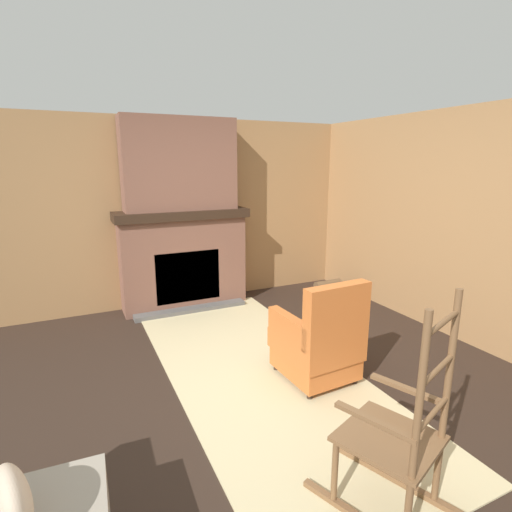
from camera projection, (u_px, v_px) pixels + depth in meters
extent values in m
plane|color=#2D2119|center=(254.00, 385.00, 3.46)|extent=(14.00, 14.00, 0.00)
cube|color=#9E7247|center=(177.00, 213.00, 5.32)|extent=(0.06, 5.41, 2.45)
cube|color=#9E7247|center=(464.00, 227.00, 4.19)|extent=(5.41, 0.06, 2.45)
cube|color=brown|center=(184.00, 263.00, 5.26)|extent=(0.40, 1.60, 1.18)
cube|color=black|center=(188.00, 276.00, 5.15)|extent=(0.08, 0.83, 0.66)
cube|color=#565451|center=(191.00, 310.00, 5.14)|extent=(0.16, 1.44, 0.06)
cube|color=black|center=(182.00, 214.00, 5.12)|extent=(0.50, 1.70, 0.11)
cube|color=brown|center=(180.00, 164.00, 4.97)|extent=(0.35, 1.41, 1.14)
cube|color=#C6B789|center=(259.00, 370.00, 3.70)|extent=(3.77, 1.57, 0.01)
cube|color=#C6662D|center=(315.00, 359.00, 3.55)|extent=(0.66, 0.60, 0.24)
cube|color=#C6662D|center=(315.00, 343.00, 3.52)|extent=(0.69, 0.63, 0.18)
cube|color=#C6662D|center=(337.00, 316.00, 3.21)|extent=(0.15, 0.60, 0.52)
cube|color=#C6662D|center=(290.00, 328.00, 3.38)|extent=(0.60, 0.12, 0.20)
cube|color=#C6662D|center=(337.00, 317.00, 3.61)|extent=(0.60, 0.12, 0.20)
cylinder|color=#332319|center=(276.00, 367.00, 3.71)|extent=(0.05, 0.05, 0.06)
cylinder|color=#332319|center=(318.00, 356.00, 3.92)|extent=(0.05, 0.05, 0.06)
cylinder|color=#332319|center=(310.00, 396.00, 3.25)|extent=(0.05, 0.05, 0.06)
cylinder|color=#332319|center=(355.00, 381.00, 3.47)|extent=(0.05, 0.05, 0.06)
cube|color=brown|center=(398.00, 482.00, 2.39)|extent=(0.76, 0.33, 0.04)
cylinder|color=brown|center=(335.00, 470.00, 2.20)|extent=(0.05, 0.05, 0.38)
cylinder|color=brown|center=(369.00, 435.00, 2.48)|extent=(0.05, 0.05, 0.38)
cylinder|color=brown|center=(437.00, 470.00, 2.20)|extent=(0.05, 0.05, 0.38)
cube|color=brown|center=(389.00, 438.00, 2.16)|extent=(0.62, 0.61, 0.02)
cylinder|color=brown|center=(420.00, 400.00, 1.78)|extent=(0.05, 0.05, 0.86)
cylinder|color=brown|center=(450.00, 368.00, 2.06)|extent=(0.05, 0.05, 0.86)
cylinder|color=brown|center=(432.00, 414.00, 1.96)|extent=(0.16, 0.36, 0.03)
cylinder|color=brown|center=(437.00, 370.00, 1.91)|extent=(0.16, 0.36, 0.03)
cylinder|color=brown|center=(443.00, 323.00, 1.85)|extent=(0.16, 0.36, 0.03)
cube|color=brown|center=(374.00, 421.00, 1.97)|extent=(0.42, 0.19, 0.02)
cube|color=brown|center=(407.00, 389.00, 2.25)|extent=(0.42, 0.19, 0.02)
cylinder|color=brown|center=(328.00, 292.00, 5.72)|extent=(0.14, 0.41, 0.13)
cylinder|color=brown|center=(333.00, 295.00, 5.61)|extent=(0.14, 0.41, 0.13)
cylinder|color=brown|center=(339.00, 298.00, 5.49)|extent=(0.14, 0.41, 0.13)
cylinder|color=brown|center=(328.00, 285.00, 5.70)|extent=(0.14, 0.41, 0.13)
cylinder|color=brown|center=(334.00, 287.00, 5.58)|extent=(0.14, 0.41, 0.13)
cylinder|color=brown|center=(340.00, 290.00, 5.46)|extent=(0.14, 0.41, 0.13)
ellipsoid|color=#47708E|center=(152.00, 207.00, 4.98)|extent=(0.09, 0.09, 0.09)
cylinder|color=white|center=(151.00, 197.00, 4.95)|extent=(0.05, 0.05, 0.17)
cube|color=black|center=(196.00, 204.00, 5.21)|extent=(0.14, 0.22, 0.12)
cube|color=silver|center=(198.00, 204.00, 5.14)|extent=(0.01, 0.04, 0.02)
ellipsoid|color=#CCB299|center=(12.00, 502.00, 1.60)|extent=(0.38, 0.23, 0.28)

